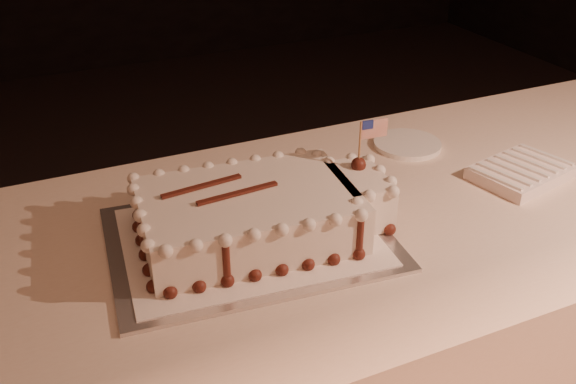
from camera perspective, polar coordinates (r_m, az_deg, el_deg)
name	(u,v)px	position (r m, az deg, el deg)	size (l,w,h in m)	color
banquet_table	(290,368)	(1.49, 0.16, -15.41)	(2.40, 0.80, 0.75)	beige
cake_board	(249,239)	(1.21, -3.46, -4.15)	(0.52, 0.39, 0.01)	silver
doily	(249,236)	(1.21, -3.47, -3.95)	(0.46, 0.35, 0.00)	white
sheet_cake	(263,212)	(1.19, -2.27, -1.82)	(0.50, 0.32, 0.19)	white
napkin_stack	(520,172)	(1.50, 19.96, 1.66)	(0.23, 0.19, 0.03)	white
side_plate	(407,144)	(1.59, 10.55, 4.19)	(0.16, 0.16, 0.01)	white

